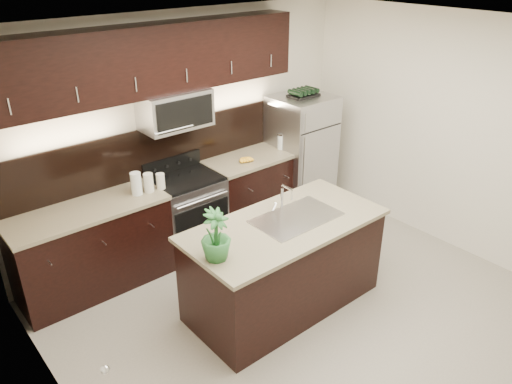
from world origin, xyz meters
The scene contains 12 objects.
ground centered at (0.00, 0.00, 0.00)m, with size 4.50×4.50×0.00m, color gray.
room_walls centered at (-0.11, -0.04, 1.70)m, with size 4.52×4.02×2.71m.
counter_run centered at (-0.46, 1.69, 0.47)m, with size 3.51×0.65×0.94m.
upper_fixtures centered at (-0.43, 1.84, 2.14)m, with size 3.49×0.40×1.66m.
island centered at (-0.09, 0.20, 0.47)m, with size 1.96×0.96×0.94m.
sink_faucet centered at (0.06, 0.21, 0.96)m, with size 0.84×0.50×0.28m.
refrigerator centered at (1.53, 1.63, 0.78)m, with size 0.75×0.68×1.56m, color #B2B2B7.
wine_rack centered at (1.53, 1.63, 1.61)m, with size 0.39×0.24×0.09m.
plant centered at (-0.94, 0.13, 1.16)m, with size 0.25×0.25×0.45m, color #27622C.
canisters centered at (-0.77, 1.62, 1.05)m, with size 0.36×0.14×0.24m.
french_press centered at (1.17, 1.64, 1.04)m, with size 0.10×0.10×0.27m.
bananas centered at (0.51, 1.61, 0.97)m, with size 0.18×0.14×0.06m, color gold.
Camera 1 is at (-2.92, -2.76, 3.28)m, focal length 35.00 mm.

